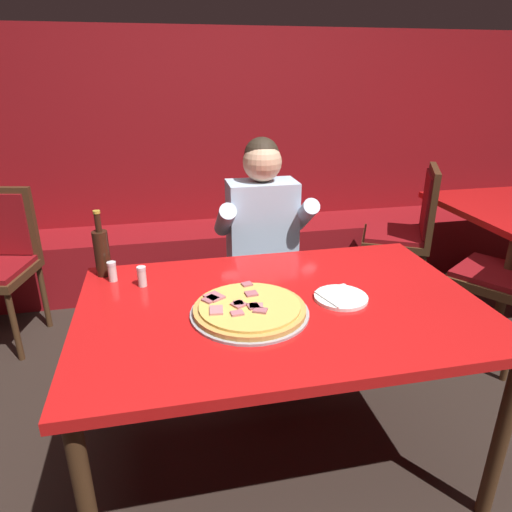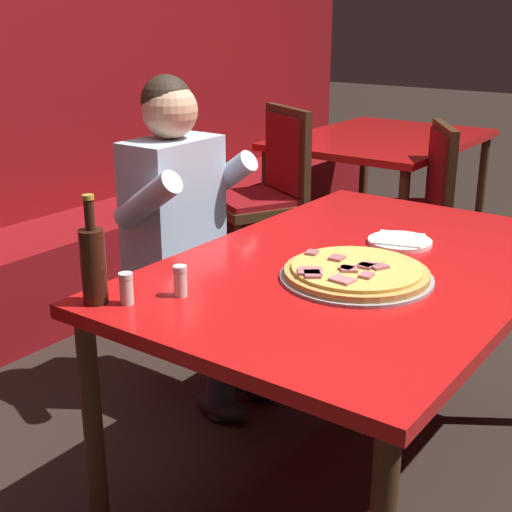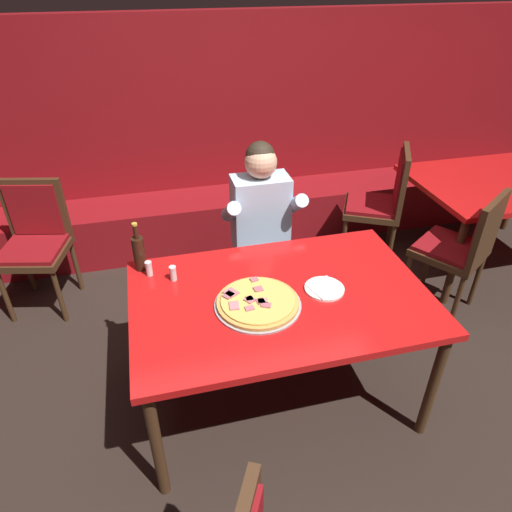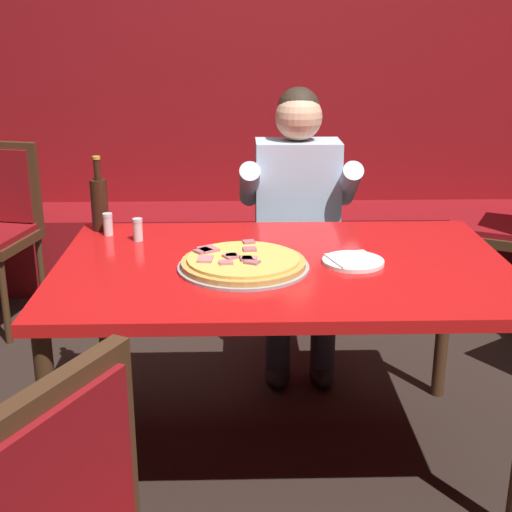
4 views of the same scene
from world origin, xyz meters
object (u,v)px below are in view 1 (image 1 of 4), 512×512
(main_dining_table, at_px, (281,318))
(diner_seated_blue_shirt, at_px, (265,244))
(shaker_parmesan, at_px, (112,272))
(dining_chair_side_aisle, at_px, (408,227))
(pizza, at_px, (249,309))
(beer_bottle, at_px, (102,251))
(shaker_black_pepper, at_px, (142,277))
(plate_white_paper, at_px, (341,297))

(main_dining_table, relative_size, diner_seated_blue_shirt, 1.21)
(shaker_parmesan, distance_m, dining_chair_side_aisle, 2.09)
(pizza, bearing_deg, dining_chair_side_aisle, 42.72)
(beer_bottle, bearing_deg, shaker_black_pepper, -42.40)
(beer_bottle, height_order, dining_chair_side_aisle, beer_bottle)
(shaker_black_pepper, bearing_deg, plate_white_paper, -20.36)
(pizza, relative_size, shaker_black_pepper, 5.11)
(main_dining_table, height_order, dining_chair_side_aisle, dining_chair_side_aisle)
(plate_white_paper, relative_size, diner_seated_blue_shirt, 0.16)
(main_dining_table, xyz_separation_m, plate_white_paper, (0.24, -0.02, 0.08))
(plate_white_paper, bearing_deg, beer_bottle, 154.95)
(main_dining_table, height_order, beer_bottle, beer_bottle)
(shaker_parmesan, bearing_deg, main_dining_table, -27.69)
(main_dining_table, bearing_deg, diner_seated_blue_shirt, 81.34)
(diner_seated_blue_shirt, height_order, dining_chair_side_aisle, diner_seated_blue_shirt)
(shaker_parmesan, relative_size, dining_chair_side_aisle, 0.09)
(shaker_black_pepper, relative_size, dining_chair_side_aisle, 0.09)
(shaker_black_pepper, distance_m, dining_chair_side_aisle, 2.02)
(dining_chair_side_aisle, bearing_deg, diner_seated_blue_shirt, -159.28)
(shaker_black_pepper, bearing_deg, dining_chair_side_aisle, 28.29)
(plate_white_paper, bearing_deg, dining_chair_side_aisle, 50.87)
(pizza, bearing_deg, diner_seated_blue_shirt, 73.13)
(shaker_parmesan, relative_size, diner_seated_blue_shirt, 0.07)
(plate_white_paper, distance_m, beer_bottle, 1.03)
(diner_seated_blue_shirt, relative_size, dining_chair_side_aisle, 1.26)
(dining_chair_side_aisle, bearing_deg, shaker_black_pepper, -151.71)
(plate_white_paper, height_order, shaker_black_pepper, shaker_black_pepper)
(pizza, distance_m, plate_white_paper, 0.38)
(shaker_parmesan, bearing_deg, shaker_black_pepper, -31.95)
(pizza, relative_size, beer_bottle, 1.50)
(shaker_parmesan, xyz_separation_m, dining_chair_side_aisle, (1.89, 0.87, -0.22))
(pizza, relative_size, shaker_parmesan, 5.11)
(plate_white_paper, xyz_separation_m, diner_seated_blue_shirt, (-0.12, 0.81, -0.07))
(beer_bottle, bearing_deg, dining_chair_side_aisle, 22.51)
(beer_bottle, xyz_separation_m, shaker_black_pepper, (0.16, -0.15, -0.07))
(main_dining_table, relative_size, dining_chair_side_aisle, 1.53)
(main_dining_table, distance_m, diner_seated_blue_shirt, 0.80)
(dining_chair_side_aisle, bearing_deg, main_dining_table, -135.62)
(diner_seated_blue_shirt, bearing_deg, shaker_black_pepper, -140.79)
(shaker_parmesan, bearing_deg, dining_chair_side_aisle, 24.81)
(main_dining_table, bearing_deg, dining_chair_side_aisle, 44.38)
(plate_white_paper, relative_size, shaker_parmesan, 2.44)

